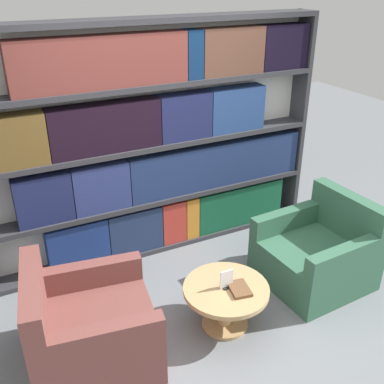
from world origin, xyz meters
name	(u,v)px	position (x,y,z in m)	size (l,w,h in m)	color
ground_plane	(231,332)	(0.00, 0.00, 0.00)	(14.00, 14.00, 0.00)	slate
bookshelf	(161,145)	(0.05, 1.51, 1.15)	(3.49, 0.30, 2.35)	silver
armchair_left	(88,329)	(-1.11, 0.26, 0.28)	(1.03, 1.00, 0.83)	brown
armchair_right	(318,254)	(1.11, 0.26, 0.28)	(0.96, 0.92, 0.83)	#336047
coffee_table	(226,298)	(0.00, 0.10, 0.28)	(0.71, 0.71, 0.40)	tan
table_sign	(226,280)	(0.00, 0.10, 0.47)	(0.12, 0.06, 0.16)	black
stray_book	(239,289)	(0.08, 0.02, 0.41)	(0.19, 0.24, 0.03)	brown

